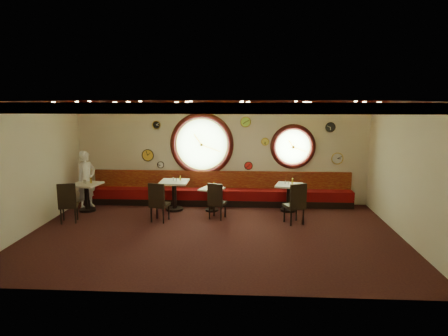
% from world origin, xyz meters
% --- Properties ---
extents(floor, '(9.00, 6.00, 0.00)m').
position_xyz_m(floor, '(0.00, 0.00, 0.00)').
color(floor, black).
rests_on(floor, ground).
extents(ceiling, '(9.00, 6.00, 0.02)m').
position_xyz_m(ceiling, '(0.00, 0.00, 3.20)').
color(ceiling, gold).
rests_on(ceiling, wall_back).
extents(wall_back, '(9.00, 0.02, 3.20)m').
position_xyz_m(wall_back, '(0.00, 3.00, 1.60)').
color(wall_back, beige).
rests_on(wall_back, floor).
extents(wall_front, '(9.00, 0.02, 3.20)m').
position_xyz_m(wall_front, '(0.00, -3.00, 1.60)').
color(wall_front, beige).
rests_on(wall_front, floor).
extents(wall_left, '(0.02, 6.00, 3.20)m').
position_xyz_m(wall_left, '(-4.50, 0.00, 1.60)').
color(wall_left, beige).
rests_on(wall_left, floor).
extents(wall_right, '(0.02, 6.00, 3.20)m').
position_xyz_m(wall_right, '(4.50, 0.00, 1.60)').
color(wall_right, beige).
rests_on(wall_right, floor).
extents(molding_back, '(9.00, 0.10, 0.18)m').
position_xyz_m(molding_back, '(0.00, 2.95, 3.11)').
color(molding_back, '#330B09').
rests_on(molding_back, wall_back).
extents(molding_front, '(9.00, 0.10, 0.18)m').
position_xyz_m(molding_front, '(0.00, -2.95, 3.11)').
color(molding_front, '#330B09').
rests_on(molding_front, wall_back).
extents(molding_left, '(0.10, 6.00, 0.18)m').
position_xyz_m(molding_left, '(-4.45, 0.00, 3.11)').
color(molding_left, '#330B09').
rests_on(molding_left, wall_back).
extents(molding_right, '(0.10, 6.00, 0.18)m').
position_xyz_m(molding_right, '(4.45, 0.00, 3.11)').
color(molding_right, '#330B09').
rests_on(molding_right, wall_back).
extents(banquette_base, '(8.00, 0.55, 0.20)m').
position_xyz_m(banquette_base, '(0.00, 2.72, 0.10)').
color(banquette_base, black).
rests_on(banquette_base, floor).
extents(banquette_seat, '(8.00, 0.55, 0.30)m').
position_xyz_m(banquette_seat, '(0.00, 2.72, 0.35)').
color(banquette_seat, '#5C070A').
rests_on(banquette_seat, banquette_base).
extents(banquette_back, '(8.00, 0.10, 0.55)m').
position_xyz_m(banquette_back, '(0.00, 2.94, 0.75)').
color(banquette_back, '#61070D').
rests_on(banquette_back, wall_back).
extents(porthole_left_glass, '(1.66, 0.02, 1.66)m').
position_xyz_m(porthole_left_glass, '(-0.60, 3.00, 1.85)').
color(porthole_left_glass, '#A2D47F').
rests_on(porthole_left_glass, wall_back).
extents(porthole_left_frame, '(1.98, 0.18, 1.98)m').
position_xyz_m(porthole_left_frame, '(-0.60, 2.98, 1.85)').
color(porthole_left_frame, '#330B09').
rests_on(porthole_left_frame, wall_back).
extents(porthole_left_ring, '(1.61, 0.03, 1.61)m').
position_xyz_m(porthole_left_ring, '(-0.60, 2.95, 1.85)').
color(porthole_left_ring, gold).
rests_on(porthole_left_ring, wall_back).
extents(porthole_right_glass, '(1.10, 0.02, 1.10)m').
position_xyz_m(porthole_right_glass, '(2.20, 3.00, 1.80)').
color(porthole_right_glass, '#A2D47F').
rests_on(porthole_right_glass, wall_back).
extents(porthole_right_frame, '(1.38, 0.18, 1.38)m').
position_xyz_m(porthole_right_frame, '(2.20, 2.98, 1.80)').
color(porthole_right_frame, '#330B09').
rests_on(porthole_right_frame, wall_back).
extents(porthole_right_ring, '(1.09, 0.03, 1.09)m').
position_xyz_m(porthole_right_ring, '(2.20, 2.95, 1.80)').
color(porthole_right_ring, gold).
rests_on(porthole_right_ring, wall_back).
extents(wall_clock_0, '(0.22, 0.03, 0.22)m').
position_xyz_m(wall_clock_0, '(1.35, 2.96, 1.95)').
color(wall_clock_0, '#DAD548').
rests_on(wall_clock_0, wall_back).
extents(wall_clock_1, '(0.24, 0.03, 0.24)m').
position_xyz_m(wall_clock_1, '(0.85, 2.96, 1.20)').
color(wall_clock_1, red).
rests_on(wall_clock_1, wall_back).
extents(wall_clock_2, '(0.34, 0.03, 0.34)m').
position_xyz_m(wall_clock_2, '(3.55, 2.96, 1.45)').
color(wall_clock_2, silver).
rests_on(wall_clock_2, wall_back).
extents(wall_clock_3, '(0.36, 0.03, 0.36)m').
position_xyz_m(wall_clock_3, '(-2.30, 2.96, 1.50)').
color(wall_clock_3, gold).
rests_on(wall_clock_3, wall_back).
extents(wall_clock_4, '(0.28, 0.03, 0.28)m').
position_xyz_m(wall_clock_4, '(3.30, 2.96, 2.40)').
color(wall_clock_4, black).
rests_on(wall_clock_4, wall_back).
extents(wall_clock_5, '(0.20, 0.03, 0.20)m').
position_xyz_m(wall_clock_5, '(-1.90, 2.96, 1.20)').
color(wall_clock_5, white).
rests_on(wall_clock_5, wall_back).
extents(wall_clock_6, '(0.24, 0.03, 0.24)m').
position_xyz_m(wall_clock_6, '(-2.00, 2.96, 2.45)').
color(wall_clock_6, black).
rests_on(wall_clock_6, wall_back).
extents(wall_clock_7, '(0.30, 0.03, 0.30)m').
position_xyz_m(wall_clock_7, '(0.75, 2.96, 2.55)').
color(wall_clock_7, '#A4E347').
rests_on(wall_clock_7, wall_back).
extents(table_a, '(0.87, 0.87, 0.83)m').
position_xyz_m(table_a, '(-3.85, 1.81, 0.52)').
color(table_a, black).
rests_on(table_a, floor).
extents(table_b, '(0.81, 0.81, 0.88)m').
position_xyz_m(table_b, '(-1.32, 2.05, 0.55)').
color(table_b, black).
rests_on(table_b, floor).
extents(table_c, '(0.80, 0.80, 0.68)m').
position_xyz_m(table_c, '(-0.21, 2.05, 0.43)').
color(table_c, black).
rests_on(table_c, floor).
extents(table_d, '(0.88, 0.88, 0.80)m').
position_xyz_m(table_d, '(2.03, 2.15, 0.50)').
color(table_d, black).
rests_on(table_d, floor).
extents(chair_a, '(0.56, 0.56, 0.67)m').
position_xyz_m(chair_a, '(-3.89, 0.66, 0.62)').
color(chair_a, black).
rests_on(chair_a, floor).
extents(chair_b, '(0.53, 0.53, 0.66)m').
position_xyz_m(chair_b, '(-1.54, 0.90, 0.61)').
color(chair_b, black).
rests_on(chair_b, floor).
extents(chair_c, '(0.53, 0.53, 0.63)m').
position_xyz_m(chair_c, '(-0.02, 1.23, 0.58)').
color(chair_c, black).
rests_on(chair_c, floor).
extents(chair_d, '(0.61, 0.61, 0.68)m').
position_xyz_m(chair_d, '(2.09, 0.91, 0.63)').
color(chair_d, black).
rests_on(chair_d, floor).
extents(condiment_a_salt, '(0.04, 0.04, 0.11)m').
position_xyz_m(condiment_a_salt, '(-3.91, 1.82, 0.88)').
color(condiment_a_salt, silver).
rests_on(condiment_a_salt, table_a).
extents(condiment_b_salt, '(0.04, 0.04, 0.10)m').
position_xyz_m(condiment_b_salt, '(-1.35, 2.12, 0.93)').
color(condiment_b_salt, '#BABBBF').
rests_on(condiment_b_salt, table_b).
extents(condiment_c_salt, '(0.03, 0.03, 0.09)m').
position_xyz_m(condiment_c_salt, '(-0.25, 2.13, 0.72)').
color(condiment_c_salt, silver).
rests_on(condiment_c_salt, table_c).
extents(condiment_d_salt, '(0.04, 0.04, 0.11)m').
position_xyz_m(condiment_d_salt, '(1.92, 2.21, 0.85)').
color(condiment_d_salt, silver).
rests_on(condiment_d_salt, table_d).
extents(condiment_a_pepper, '(0.04, 0.04, 0.11)m').
position_xyz_m(condiment_a_pepper, '(-3.85, 1.77, 0.88)').
color(condiment_a_pepper, silver).
rests_on(condiment_a_pepper, table_a).
extents(condiment_b_pepper, '(0.03, 0.03, 0.09)m').
position_xyz_m(condiment_b_pepper, '(-1.23, 1.97, 0.93)').
color(condiment_b_pepper, silver).
rests_on(condiment_b_pepper, table_b).
extents(condiment_c_pepper, '(0.03, 0.03, 0.09)m').
position_xyz_m(condiment_c_pepper, '(-0.20, 2.00, 0.72)').
color(condiment_c_pepper, '#B8B8BD').
rests_on(condiment_c_pepper, table_c).
extents(condiment_d_pepper, '(0.04, 0.04, 0.10)m').
position_xyz_m(condiment_d_pepper, '(2.01, 2.14, 0.85)').
color(condiment_d_pepper, silver).
rests_on(condiment_d_pepper, table_d).
extents(condiment_a_bottle, '(0.05, 0.05, 0.16)m').
position_xyz_m(condiment_a_bottle, '(-3.72, 1.85, 0.91)').
color(condiment_a_bottle, yellow).
rests_on(condiment_a_bottle, table_a).
extents(condiment_b_bottle, '(0.05, 0.05, 0.16)m').
position_xyz_m(condiment_b_bottle, '(-1.15, 2.13, 0.96)').
color(condiment_b_bottle, gold).
rests_on(condiment_b_bottle, table_b).
extents(condiment_c_bottle, '(0.05, 0.05, 0.17)m').
position_xyz_m(condiment_c_bottle, '(-0.14, 2.12, 0.76)').
color(condiment_c_bottle, gold).
rests_on(condiment_c_bottle, table_c).
extents(condiment_d_bottle, '(0.05, 0.05, 0.18)m').
position_xyz_m(condiment_d_bottle, '(2.13, 2.20, 0.89)').
color(condiment_d_bottle, yellow).
rests_on(condiment_d_bottle, table_d).
extents(waiter, '(0.68, 0.75, 1.72)m').
position_xyz_m(waiter, '(-3.99, 2.20, 0.86)').
color(waiter, white).
rests_on(waiter, floor).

